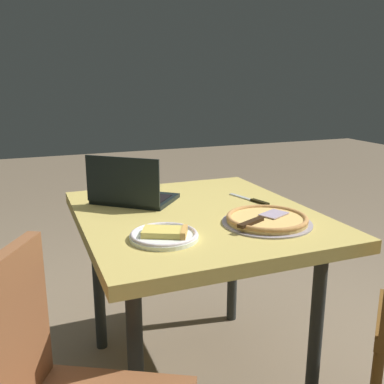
{
  "coord_description": "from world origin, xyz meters",
  "views": [
    {
      "loc": [
        1.52,
        -0.62,
        1.25
      ],
      "look_at": [
        -0.04,
        -0.0,
        0.81
      ],
      "focal_mm": 40.71,
      "sensor_mm": 36.0,
      "label": 1
    }
  ],
  "objects": [
    {
      "name": "pizza_plate",
      "position": [
        0.24,
        -0.21,
        0.75
      ],
      "size": [
        0.23,
        0.23,
        0.04
      ],
      "color": "white",
      "rests_on": "dining_table"
    },
    {
      "name": "pizza_tray",
      "position": [
        0.23,
        0.19,
        0.75
      ],
      "size": [
        0.33,
        0.33,
        0.03
      ],
      "color": "#9D949F",
      "rests_on": "dining_table"
    },
    {
      "name": "dining_table",
      "position": [
        0.0,
        0.0,
        0.66
      ],
      "size": [
        1.02,
        0.9,
        0.74
      ],
      "color": "tan",
      "rests_on": "ground_plane"
    },
    {
      "name": "ground_plane",
      "position": [
        0.0,
        0.0,
        0.0
      ],
      "size": [
        12.0,
        12.0,
        0.0
      ],
      "primitive_type": "plane",
      "color": "#7D6A53"
    },
    {
      "name": "laptop",
      "position": [
        -0.22,
        -0.2,
        0.78
      ],
      "size": [
        0.39,
        0.4,
        0.21
      ],
      "color": "black",
      "rests_on": "dining_table"
    },
    {
      "name": "table_knife",
      "position": [
        -0.06,
        0.29,
        0.74
      ],
      "size": [
        0.22,
        0.08,
        0.01
      ],
      "color": "beige",
      "rests_on": "dining_table"
    }
  ]
}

